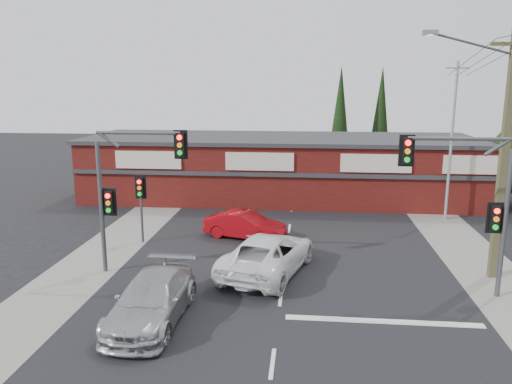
# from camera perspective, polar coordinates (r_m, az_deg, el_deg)

# --- Properties ---
(ground) EXTENTS (120.00, 120.00, 0.00)m
(ground) POSITION_cam_1_polar(r_m,az_deg,el_deg) (18.80, 2.83, -12.06)
(ground) COLOR black
(ground) RESTS_ON ground
(road_strip) EXTENTS (14.00, 70.00, 0.01)m
(road_strip) POSITION_cam_1_polar(r_m,az_deg,el_deg) (23.45, 3.47, -7.04)
(road_strip) COLOR black
(road_strip) RESTS_ON ground
(verge_left) EXTENTS (3.00, 70.00, 0.02)m
(verge_left) POSITION_cam_1_polar(r_m,az_deg,el_deg) (25.21, -16.33, -6.12)
(verge_left) COLOR gray
(verge_left) RESTS_ON ground
(verge_right) EXTENTS (3.00, 70.00, 0.02)m
(verge_right) POSITION_cam_1_polar(r_m,az_deg,el_deg) (24.66, 23.78, -7.10)
(verge_right) COLOR gray
(verge_right) RESTS_ON ground
(stop_line) EXTENTS (6.50, 0.35, 0.01)m
(stop_line) POSITION_cam_1_polar(r_m,az_deg,el_deg) (17.63, 14.36, -14.13)
(stop_line) COLOR silver
(stop_line) RESTS_ON ground
(white_suv) EXTENTS (4.18, 6.37, 1.63)m
(white_suv) POSITION_cam_1_polar(r_m,az_deg,el_deg) (20.90, 1.35, -7.09)
(white_suv) COLOR white
(white_suv) RESTS_ON ground
(silver_suv) EXTENTS (2.22, 5.25, 1.51)m
(silver_suv) POSITION_cam_1_polar(r_m,az_deg,el_deg) (17.22, -11.81, -11.93)
(silver_suv) COLOR #A8AAAD
(silver_suv) RESTS_ON ground
(red_sedan) EXTENTS (4.41, 2.64, 1.37)m
(red_sedan) POSITION_cam_1_polar(r_m,az_deg,el_deg) (25.53, -1.26, -3.80)
(red_sedan) COLOR maroon
(red_sedan) RESTS_ON ground
(lane_dashes) EXTENTS (0.12, 37.82, 0.01)m
(lane_dashes) POSITION_cam_1_polar(r_m,az_deg,el_deg) (18.90, 2.85, -11.88)
(lane_dashes) COLOR silver
(lane_dashes) RESTS_ON ground
(shop_building) EXTENTS (27.30, 8.40, 4.22)m
(shop_building) POSITION_cam_1_polar(r_m,az_deg,el_deg) (34.61, 2.69, 2.90)
(shop_building) COLOR #45100D
(shop_building) RESTS_ON ground
(conifer_near) EXTENTS (1.80, 1.80, 9.25)m
(conifer_near) POSITION_cam_1_polar(r_m,az_deg,el_deg) (41.27, 9.59, 8.92)
(conifer_near) COLOR #2D2116
(conifer_near) RESTS_ON ground
(conifer_far) EXTENTS (1.80, 1.80, 9.25)m
(conifer_far) POSITION_cam_1_polar(r_m,az_deg,el_deg) (43.62, 14.07, 8.89)
(conifer_far) COLOR #2D2116
(conifer_far) RESTS_ON ground
(traffic_mast_left) EXTENTS (3.77, 0.27, 5.97)m
(traffic_mast_left) POSITION_cam_1_polar(r_m,az_deg,el_deg) (20.80, -14.73, 1.30)
(traffic_mast_left) COLOR #47494C
(traffic_mast_left) RESTS_ON ground
(traffic_mast_right) EXTENTS (3.96, 0.27, 5.97)m
(traffic_mast_right) POSITION_cam_1_polar(r_m,az_deg,el_deg) (19.48, 23.72, -0.02)
(traffic_mast_right) COLOR #47494C
(traffic_mast_right) RESTS_ON ground
(pedestal_signal) EXTENTS (0.55, 0.27, 3.38)m
(pedestal_signal) POSITION_cam_1_polar(r_m,az_deg,el_deg) (25.05, -13.05, -0.37)
(pedestal_signal) COLOR #47494C
(pedestal_signal) RESTS_ON ground
(utility_pole) EXTENTS (4.38, 0.59, 10.00)m
(utility_pole) POSITION_cam_1_polar(r_m,az_deg,el_deg) (21.61, 26.26, 4.77)
(utility_pole) COLOR brown
(utility_pole) RESTS_ON ground
(steel_pole) EXTENTS (1.20, 0.16, 9.00)m
(steel_pole) POSITION_cam_1_polar(r_m,az_deg,el_deg) (30.40, 21.45, 5.66)
(steel_pole) COLOR gray
(steel_pole) RESTS_ON ground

